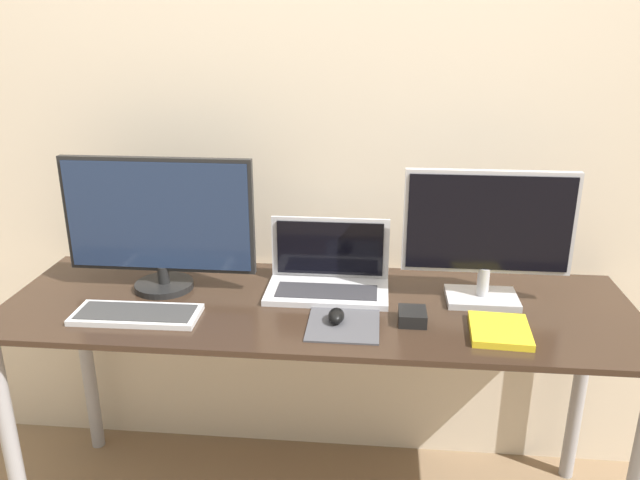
# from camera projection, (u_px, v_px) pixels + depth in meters

# --- Properties ---
(wall_back) EXTENTS (7.00, 0.05, 2.50)m
(wall_back) POSITION_uv_depth(u_px,v_px,m) (328.00, 126.00, 2.07)
(wall_back) COLOR beige
(wall_back) RESTS_ON ground_plane
(desk) EXTENTS (1.90, 0.62, 0.77)m
(desk) POSITION_uv_depth(u_px,v_px,m) (317.00, 335.00, 1.92)
(desk) COLOR #332319
(desk) RESTS_ON ground_plane
(monitor_left) EXTENTS (0.59, 0.18, 0.42)m
(monitor_left) POSITION_uv_depth(u_px,v_px,m) (159.00, 223.00, 1.92)
(monitor_left) COLOR black
(monitor_left) RESTS_ON desk
(monitor_right) EXTENTS (0.50, 0.15, 0.41)m
(monitor_right) POSITION_uv_depth(u_px,v_px,m) (488.00, 233.00, 1.83)
(monitor_right) COLOR #B2B2B7
(monitor_right) RESTS_ON desk
(laptop) EXTENTS (0.38, 0.21, 0.22)m
(laptop) POSITION_uv_depth(u_px,v_px,m) (328.00, 273.00, 1.96)
(laptop) COLOR silver
(laptop) RESTS_ON desk
(keyboard) EXTENTS (0.36, 0.15, 0.02)m
(keyboard) POSITION_uv_depth(u_px,v_px,m) (137.00, 314.00, 1.79)
(keyboard) COLOR silver
(keyboard) RESTS_ON desk
(mousepad) EXTENTS (0.20, 0.21, 0.00)m
(mousepad) POSITION_uv_depth(u_px,v_px,m) (343.00, 325.00, 1.75)
(mousepad) COLOR #47474C
(mousepad) RESTS_ON desk
(mouse) EXTENTS (0.05, 0.07, 0.04)m
(mouse) POSITION_uv_depth(u_px,v_px,m) (336.00, 316.00, 1.75)
(mouse) COLOR black
(mouse) RESTS_ON mousepad
(book) EXTENTS (0.17, 0.20, 0.02)m
(book) POSITION_uv_depth(u_px,v_px,m) (500.00, 330.00, 1.70)
(book) COLOR yellow
(book) RESTS_ON desk
(power_brick) EXTENTS (0.08, 0.09, 0.04)m
(power_brick) POSITION_uv_depth(u_px,v_px,m) (412.00, 316.00, 1.76)
(power_brick) COLOR black
(power_brick) RESTS_ON desk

